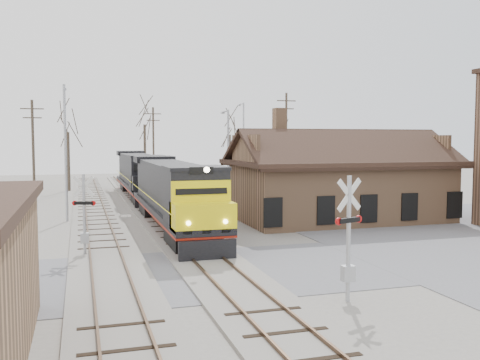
{
  "coord_description": "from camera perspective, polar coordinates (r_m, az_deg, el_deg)",
  "views": [
    {
      "loc": [
        -5.62,
        -22.02,
        5.68
      ],
      "look_at": [
        3.73,
        9.0,
        3.23
      ],
      "focal_mm": 40.0,
      "sensor_mm": 36.0,
      "label": 1
    }
  ],
  "objects": [
    {
      "name": "ground",
      "position": [
        23.42,
        -2.43,
        -9.71
      ],
      "size": [
        140.0,
        140.0,
        0.0
      ],
      "primitive_type": "plane",
      "color": "gray",
      "rests_on": "ground"
    },
    {
      "name": "road",
      "position": [
        23.42,
        -2.43,
        -9.67
      ],
      "size": [
        60.0,
        9.0,
        0.03
      ],
      "primitive_type": "cube",
      "color": "slate",
      "rests_on": "ground"
    },
    {
      "name": "track_main",
      "position": [
        37.86,
        -8.08,
        -4.24
      ],
      "size": [
        3.4,
        90.0,
        0.24
      ],
      "color": "gray",
      "rests_on": "ground"
    },
    {
      "name": "track_siding",
      "position": [
        37.46,
        -14.92,
        -4.44
      ],
      "size": [
        3.4,
        90.0,
        0.24
      ],
      "color": "gray",
      "rests_on": "ground"
    },
    {
      "name": "depot",
      "position": [
        38.44,
        10.55,
        -0.63
      ],
      "size": [
        15.2,
        9.31,
        7.9
      ],
      "color": "#9E7352",
      "rests_on": "ground"
    },
    {
      "name": "locomotive_lead",
      "position": [
        33.73,
        -7.11,
        -1.45
      ],
      "size": [
        2.95,
        19.76,
        4.39
      ],
      "color": "black",
      "rests_on": "ground"
    },
    {
      "name": "locomotive_trailing",
      "position": [
        53.53,
        -10.72,
        0.63
      ],
      "size": [
        2.95,
        19.76,
        4.15
      ],
      "color": "black",
      "rests_on": "ground"
    },
    {
      "name": "crossbuck_near",
      "position": [
        19.16,
        11.49,
        -6.66
      ],
      "size": [
        1.22,
        0.48,
        4.43
      ],
      "rotation": [
        0.0,
        0.0,
        0.33
      ],
      "color": "#A5A8AD",
      "rests_on": "ground"
    },
    {
      "name": "crossbuck_far",
      "position": [
        27.02,
        -16.28,
        -3.91
      ],
      "size": [
        1.12,
        0.42,
        4.02
      ],
      "rotation": [
        0.0,
        0.0,
        2.84
      ],
      "color": "#A5A8AD",
      "rests_on": "ground"
    },
    {
      "name": "streetlight_a",
      "position": [
        38.88,
        -18.12,
        3.51
      ],
      "size": [
        0.25,
        2.04,
        9.46
      ],
      "color": "#A5A8AD",
      "rests_on": "ground"
    },
    {
      "name": "streetlight_b",
      "position": [
        44.32,
        -1.32,
        2.93
      ],
      "size": [
        0.25,
        2.04,
        8.14
      ],
      "color": "#A5A8AD",
      "rests_on": "ground"
    },
    {
      "name": "streetlight_c",
      "position": [
        57.9,
        0.34,
        4.01
      ],
      "size": [
        0.25,
        2.04,
        9.65
      ],
      "color": "#A5A8AD",
      "rests_on": "ground"
    },
    {
      "name": "utility_pole_a",
      "position": [
        51.54,
        -21.19,
        3.1
      ],
      "size": [
        2.0,
        0.24,
        9.24
      ],
      "color": "#382D23",
      "rests_on": "ground"
    },
    {
      "name": "utility_pole_b",
      "position": [
        66.54,
        -9.22,
        3.72
      ],
      "size": [
        2.0,
        0.24,
        9.63
      ],
      "color": "#382D23",
      "rests_on": "ground"
    },
    {
      "name": "utility_pole_c",
      "position": [
        54.64,
        4.94,
        4.05
      ],
      "size": [
        2.0,
        0.24,
        10.4
      ],
      "color": "#382D23",
      "rests_on": "ground"
    },
    {
      "name": "tree_b",
      "position": [
        62.17,
        -17.91,
        5.87
      ],
      "size": [
        4.35,
        4.35,
        10.65
      ],
      "color": "#382D23",
      "rests_on": "ground"
    },
    {
      "name": "tree_c",
      "position": [
        68.59,
        -10.16,
        6.89
      ],
      "size": [
        5.06,
        5.06,
        12.39
      ],
      "color": "#382D23",
      "rests_on": "ground"
    },
    {
      "name": "tree_d",
      "position": [
        67.97,
        -1.11,
        5.73
      ],
      "size": [
        4.21,
        4.21,
        10.32
      ],
      "color": "#382D23",
      "rests_on": "ground"
    },
    {
      "name": "tree_e",
      "position": [
        65.95,
        4.7,
        5.22
      ],
      "size": [
        3.86,
        3.86,
        9.46
      ],
      "color": "#382D23",
      "rests_on": "ground"
    }
  ]
}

